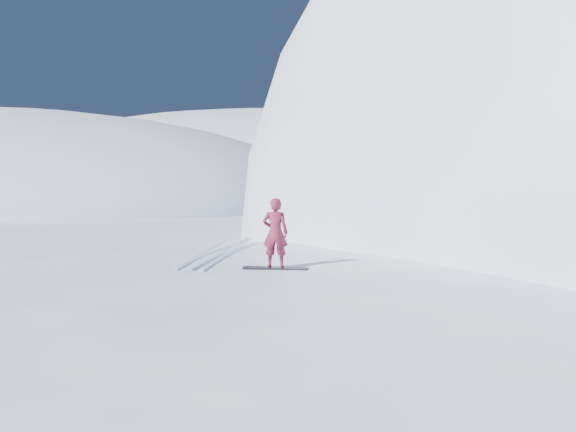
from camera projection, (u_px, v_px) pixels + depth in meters
name	position (u px, v px, depth m)	size (l,w,h in m)	color
ground	(220.00, 420.00, 10.32)	(400.00, 400.00, 0.00)	white
near_ridge	(312.00, 370.00, 12.90)	(36.00, 28.00, 4.80)	white
far_ridge_c	(250.00, 192.00, 126.77)	(140.00, 90.00, 36.00)	white
wind_bumps	(235.00, 377.00, 12.50)	(16.00, 14.40, 1.00)	white
snowboard	(275.00, 268.00, 12.55)	(1.46, 0.27, 0.02)	black
snowboarder	(275.00, 233.00, 12.48)	(0.57, 0.37, 1.56)	maroon
board_tracks	(221.00, 250.00, 15.31)	(1.78, 5.94, 0.04)	silver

